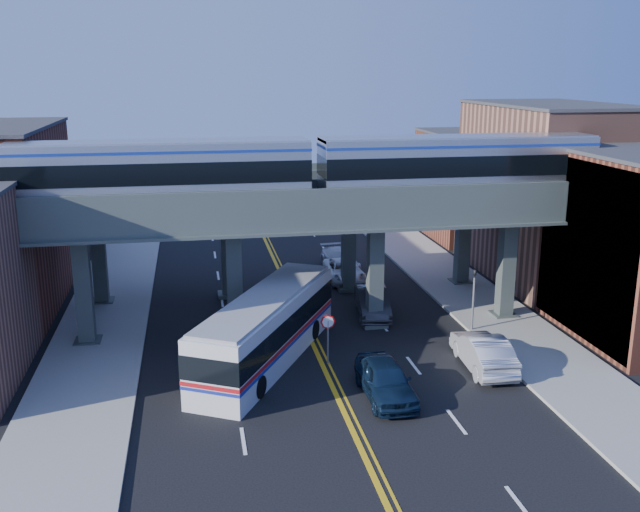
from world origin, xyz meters
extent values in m
plane|color=black|center=(0.00, 0.00, 0.00)|extent=(120.00, 120.00, 0.00)
cube|color=gray|center=(-11.50, 10.00, 0.08)|extent=(5.00, 70.00, 0.16)
cube|color=gray|center=(11.50, 10.00, 0.08)|extent=(5.00, 70.00, 0.16)
cube|color=brown|center=(-18.50, 29.00, 4.00)|extent=(8.00, 10.00, 8.00)
cube|color=brown|center=(18.50, 16.00, 6.00)|extent=(8.00, 14.00, 12.00)
cube|color=brown|center=(18.50, 29.00, 4.50)|extent=(8.00, 10.00, 9.00)
cube|color=teal|center=(14.55, 4.00, 4.75)|extent=(0.10, 9.50, 9.50)
cube|color=#46514D|center=(-12.00, 8.00, 3.00)|extent=(0.85, 0.85, 6.00)
cube|color=#46514D|center=(-4.00, 8.00, 3.00)|extent=(0.85, 0.85, 6.00)
cube|color=#46514D|center=(4.00, 8.00, 3.00)|extent=(0.85, 0.85, 6.00)
cube|color=#46514D|center=(12.00, 8.00, 3.00)|extent=(0.85, 0.85, 6.00)
cube|color=#4D5952|center=(0.00, 8.00, 6.70)|extent=(52.00, 3.60, 1.40)
cube|color=#46514D|center=(-12.00, 15.00, 3.00)|extent=(0.85, 0.85, 6.00)
cube|color=#46514D|center=(-4.00, 15.00, 3.00)|extent=(0.85, 0.85, 6.00)
cube|color=#46514D|center=(4.00, 15.00, 3.00)|extent=(0.85, 0.85, 6.00)
cube|color=#46514D|center=(12.00, 15.00, 3.00)|extent=(0.85, 0.85, 6.00)
cube|color=#4D5952|center=(0.00, 15.00, 6.70)|extent=(52.00, 3.60, 1.40)
cube|color=black|center=(-12.56, 8.00, 7.53)|extent=(2.24, 2.24, 0.25)
cube|color=black|center=(-2.68, 8.00, 7.53)|extent=(2.24, 2.24, 0.25)
cube|color=silver|center=(-7.62, 8.00, 9.28)|extent=(15.45, 2.95, 3.25)
cube|color=black|center=(-7.62, 8.00, 9.43)|extent=(15.47, 3.01, 1.12)
cube|color=black|center=(3.68, 8.00, 7.53)|extent=(2.24, 2.24, 0.25)
cube|color=black|center=(13.57, 8.00, 7.53)|extent=(2.24, 2.24, 0.25)
cube|color=silver|center=(8.62, 8.00, 9.28)|extent=(15.45, 2.95, 3.25)
cube|color=black|center=(8.62, 8.00, 9.43)|extent=(15.47, 3.01, 1.12)
cylinder|color=slate|center=(0.30, 3.00, 1.15)|extent=(0.09, 0.09, 2.30)
cylinder|color=red|center=(0.30, 3.00, 2.25)|extent=(0.76, 0.04, 0.76)
cylinder|color=slate|center=(9.20, 6.00, 1.60)|extent=(0.12, 0.12, 3.20)
imported|color=black|center=(9.20, 6.00, 3.65)|extent=(0.15, 0.18, 0.90)
cube|color=silver|center=(-2.66, 4.00, 1.66)|extent=(8.58, 12.61, 3.32)
cube|color=black|center=(-2.66, 4.00, 2.09)|extent=(8.65, 12.67, 1.12)
cube|color=#B21419|center=(-2.66, 4.00, 1.34)|extent=(8.64, 12.67, 0.19)
cylinder|color=black|center=(-4.62, 0.39, 0.53)|extent=(3.04, 2.32, 1.07)
cylinder|color=black|center=(-0.94, 7.16, 0.53)|extent=(3.04, 2.32, 1.07)
imported|color=#0D1D33|center=(2.15, -1.18, 0.86)|extent=(2.07, 5.07, 1.72)
imported|color=#333235|center=(4.33, 9.71, 0.83)|extent=(2.37, 5.20, 1.65)
imported|color=white|center=(4.19, 17.17, 0.72)|extent=(2.50, 5.24, 1.44)
imported|color=silver|center=(4.54, 20.17, 0.74)|extent=(2.49, 5.25, 1.48)
imported|color=#AFB0B4|center=(7.79, 1.12, 0.89)|extent=(2.20, 5.48, 1.77)
camera|label=1|loc=(-6.07, -29.85, 14.46)|focal=40.00mm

